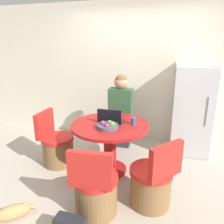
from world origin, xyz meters
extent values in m
plane|color=#B2A899|center=(0.00, 0.00, 0.00)|extent=(12.00, 12.00, 0.00)
cube|color=beige|center=(0.00, 1.50, 1.30)|extent=(7.00, 0.06, 2.60)
cube|color=silver|center=(1.07, 1.14, 0.78)|extent=(0.64, 0.61, 1.56)
cube|color=silver|center=(1.07, 0.83, 0.78)|extent=(0.61, 0.01, 1.47)
cylinder|color=gray|center=(1.26, 0.81, 0.86)|extent=(0.02, 0.02, 0.47)
cylinder|color=maroon|center=(-0.08, 0.14, 0.03)|extent=(0.49, 0.49, 0.05)
cylinder|color=maroon|center=(-0.08, 0.14, 0.38)|extent=(0.19, 0.19, 0.67)
cylinder|color=maroon|center=(-0.08, 0.14, 0.74)|extent=(1.11, 1.11, 0.04)
cylinder|color=brown|center=(0.02, -0.71, 0.21)|extent=(0.47, 0.47, 0.41)
cylinder|color=red|center=(0.02, -0.71, 0.44)|extent=(0.50, 0.50, 0.06)
cube|color=red|center=(0.04, -0.91, 0.66)|extent=(0.46, 0.12, 0.39)
cylinder|color=brown|center=(-0.93, 0.11, 0.21)|extent=(0.47, 0.47, 0.41)
cylinder|color=red|center=(-0.93, 0.11, 0.44)|extent=(0.50, 0.50, 0.06)
cube|color=red|center=(-1.13, 0.11, 0.66)|extent=(0.08, 0.45, 0.39)
cylinder|color=brown|center=(0.59, -0.39, 0.21)|extent=(0.47, 0.47, 0.41)
cylinder|color=red|center=(0.59, -0.39, 0.44)|extent=(0.50, 0.50, 0.06)
cube|color=red|center=(0.74, -0.52, 0.66)|extent=(0.34, 0.40, 0.39)
cube|color=#2D2D38|center=(-0.11, 1.02, 0.23)|extent=(0.28, 0.16, 0.47)
cube|color=#2D2D38|center=(-0.11, 0.96, 0.54)|extent=(0.32, 0.36, 0.14)
cube|color=#2D5638|center=(-0.11, 0.88, 0.87)|extent=(0.40, 0.22, 0.52)
sphere|color=tan|center=(-0.11, 0.88, 1.23)|extent=(0.23, 0.23, 0.23)
sphere|color=brown|center=(-0.11, 0.88, 1.26)|extent=(0.21, 0.21, 0.21)
cube|color=#232328|center=(-0.09, 0.25, 0.76)|extent=(0.35, 0.23, 0.02)
cube|color=black|center=(-0.09, 0.14, 0.87)|extent=(0.35, 0.01, 0.20)
cylinder|color=#4C4C56|center=(-0.06, -0.02, 0.78)|extent=(0.29, 0.29, 0.05)
sphere|color=#4C9333|center=(0.00, -0.01, 0.82)|extent=(0.08, 0.08, 0.08)
sphere|color=#4C9333|center=(-0.05, 0.04, 0.82)|extent=(0.07, 0.07, 0.07)
sphere|color=#7A2D5B|center=(-0.13, -0.02, 0.82)|extent=(0.08, 0.08, 0.08)
sphere|color=#7A2D5B|center=(-0.05, -0.09, 0.82)|extent=(0.08, 0.08, 0.08)
cylinder|color=#2D4C84|center=(0.24, 0.22, 0.81)|extent=(0.08, 0.08, 0.10)
ellipsoid|color=tan|center=(-0.82, -1.07, 0.08)|extent=(0.39, 0.37, 0.16)
cylinder|color=tan|center=(-0.69, -0.96, 0.10)|extent=(0.15, 0.14, 0.13)
camera|label=1|loc=(0.78, -2.63, 1.85)|focal=35.00mm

